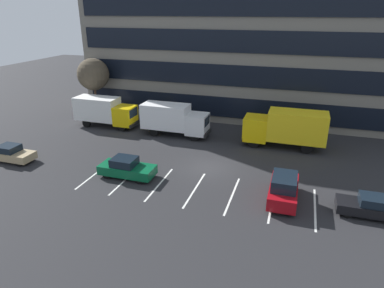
# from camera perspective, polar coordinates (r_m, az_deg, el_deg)

# --- Properties ---
(ground_plane) EXTENTS (120.00, 120.00, 0.00)m
(ground_plane) POSITION_cam_1_polar(r_m,az_deg,el_deg) (28.58, 2.87, -3.89)
(ground_plane) COLOR #262628
(office_building) EXTENTS (38.61, 12.50, 21.60)m
(office_building) POSITION_cam_1_polar(r_m,az_deg,el_deg) (43.41, 9.71, 19.41)
(office_building) COLOR slate
(office_building) RESTS_ON ground_plane
(lot_markings) EXTENTS (16.94, 5.40, 0.01)m
(lot_markings) POSITION_cam_1_polar(r_m,az_deg,el_deg) (25.16, 0.46, -7.66)
(lot_markings) COLOR silver
(lot_markings) RESTS_ON ground_plane
(box_truck_yellow) EXTENTS (7.03, 2.33, 3.26)m
(box_truck_yellow) POSITION_cam_1_polar(r_m,az_deg,el_deg) (39.17, -14.49, 5.47)
(box_truck_yellow) COLOR yellow
(box_truck_yellow) RESTS_ON ground_plane
(box_truck_yellow_all) EXTENTS (7.71, 2.55, 3.57)m
(box_truck_yellow_all) POSITION_cam_1_polar(r_m,az_deg,el_deg) (33.14, 15.54, 2.74)
(box_truck_yellow_all) COLOR yellow
(box_truck_yellow_all) RESTS_ON ground_plane
(box_truck_white) EXTENTS (7.04, 2.33, 3.26)m
(box_truck_white) POSITION_cam_1_polar(r_m,az_deg,el_deg) (35.19, -3.09, 4.32)
(box_truck_white) COLOR white
(box_truck_white) RESTS_ON ground_plane
(sedan_tan) EXTENTS (3.99, 1.67, 1.43)m
(sedan_tan) POSITION_cam_1_polar(r_m,az_deg,el_deg) (33.38, -28.12, -1.43)
(sedan_tan) COLOR tan
(sedan_tan) RESTS_ON ground_plane
(sedan_black) EXTENTS (3.90, 1.63, 1.40)m
(sedan_black) POSITION_cam_1_polar(r_m,az_deg,el_deg) (24.70, 27.68, -9.28)
(sedan_black) COLOR black
(sedan_black) RESTS_ON ground_plane
(sedan_forest) EXTENTS (4.39, 1.84, 1.57)m
(sedan_forest) POSITION_cam_1_polar(r_m,az_deg,el_deg) (27.18, -10.93, -3.97)
(sedan_forest) COLOR #0C5933
(sedan_forest) RESTS_ON ground_plane
(suv_maroon) EXTENTS (1.85, 4.36, 1.97)m
(suv_maroon) POSITION_cam_1_polar(r_m,az_deg,el_deg) (24.16, 15.15, -7.24)
(suv_maroon) COLOR maroon
(suv_maroon) RESTS_ON ground_plane
(bare_tree) EXTENTS (3.75, 3.75, 7.03)m
(bare_tree) POSITION_cam_1_polar(r_m,az_deg,el_deg) (42.67, -16.27, 11.16)
(bare_tree) COLOR #473323
(bare_tree) RESTS_ON ground_plane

